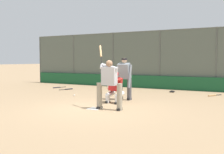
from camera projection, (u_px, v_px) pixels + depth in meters
name	position (u px, v px, depth m)	size (l,w,h in m)	color
ground_plane	(95.00, 109.00, 9.05)	(160.00, 160.00, 0.00)	#9E7F5B
home_plate_marker	(95.00, 109.00, 9.05)	(0.43, 0.43, 0.01)	white
backstop_fence	(160.00, 58.00, 15.36)	(18.71, 0.08, 3.44)	#515651
padding_wall	(159.00, 82.00, 15.36)	(18.25, 0.18, 0.76)	#19512D
bleachers_beyond	(154.00, 77.00, 18.21)	(13.04, 2.50, 1.48)	slate
batter_at_plate	(109.00, 83.00, 8.87)	(1.08, 0.57, 2.21)	gray
catcher_behind_plate	(115.00, 86.00, 10.26)	(0.66, 0.78, 1.25)	silver
umpire_home	(124.00, 77.00, 11.03)	(0.72, 0.43, 1.77)	#4C4C51
spare_bat_near_backstop	(68.00, 89.00, 14.87)	(0.32, 0.86, 0.07)	black
spare_bat_by_padding	(58.00, 87.00, 15.81)	(0.37, 0.80, 0.07)	black
spare_bat_third_base_side	(213.00, 95.00, 12.25)	(0.53, 0.74, 0.07)	black
spare_bat_first_base_side	(117.00, 89.00, 14.92)	(0.10, 0.88, 0.07)	black
fielding_glove_on_dirt	(172.00, 91.00, 13.64)	(0.28, 0.21, 0.10)	black
baseball_loose	(74.00, 95.00, 12.25)	(0.07, 0.07, 0.07)	white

